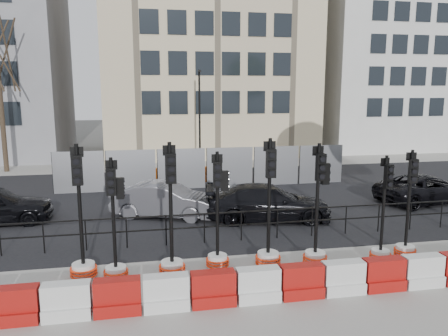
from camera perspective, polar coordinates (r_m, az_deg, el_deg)
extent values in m
plane|color=#51514C|center=(13.19, 3.46, -11.26)|extent=(120.00, 120.00, 0.00)
cube|color=gray|center=(10.56, 7.61, -17.02)|extent=(40.00, 6.00, 0.02)
cube|color=black|center=(19.73, -1.51, -3.87)|extent=(40.00, 14.00, 0.03)
cube|color=gray|center=(28.47, -4.41, 0.49)|extent=(40.00, 4.00, 0.02)
cube|color=#C0AC8C|center=(34.51, -2.32, 17.20)|extent=(15.00, 10.00, 18.00)
cube|color=silver|center=(39.50, 20.50, 14.24)|extent=(12.00, 9.00, 16.00)
cylinder|color=black|center=(14.40, -27.22, -8.42)|extent=(0.04, 0.04, 1.00)
cylinder|color=black|center=(14.10, -22.50, -8.44)|extent=(0.04, 0.04, 1.00)
cylinder|color=black|center=(13.90, -17.60, -8.40)|extent=(0.04, 0.04, 1.00)
cylinder|color=black|center=(13.80, -12.60, -8.30)|extent=(0.04, 0.04, 1.00)
cylinder|color=black|center=(13.80, -7.57, -8.13)|extent=(0.04, 0.04, 1.00)
cylinder|color=black|center=(13.91, -2.58, -7.90)|extent=(0.04, 0.04, 1.00)
cylinder|color=black|center=(14.12, 2.29, -7.62)|extent=(0.04, 0.04, 1.00)
cylinder|color=black|center=(14.43, 6.97, -7.30)|extent=(0.04, 0.04, 1.00)
cylinder|color=black|center=(14.82, 11.43, -6.95)|extent=(0.04, 0.04, 1.00)
cylinder|color=black|center=(15.30, 15.63, -6.58)|extent=(0.04, 0.04, 1.00)
cylinder|color=black|center=(15.86, 19.54, -6.20)|extent=(0.04, 0.04, 1.00)
cylinder|color=black|center=(16.49, 23.17, -5.83)|extent=(0.04, 0.04, 1.00)
cylinder|color=black|center=(17.17, 26.52, -5.46)|extent=(0.04, 0.04, 1.00)
cube|color=black|center=(13.98, 2.30, -5.75)|extent=(18.00, 0.04, 0.04)
cube|color=black|center=(14.10, 2.29, -7.43)|extent=(18.00, 0.04, 0.04)
cube|color=gray|center=(21.44, -18.44, -0.56)|extent=(2.30, 0.05, 2.00)
cylinder|color=black|center=(21.63, -21.46, -0.66)|extent=(0.05, 0.05, 2.00)
cube|color=gray|center=(21.25, -12.02, -0.35)|extent=(2.30, 0.05, 2.00)
cylinder|color=black|center=(21.31, -15.12, -0.46)|extent=(0.05, 0.05, 2.00)
cube|color=gray|center=(21.32, -5.57, -0.14)|extent=(2.30, 0.05, 2.00)
cylinder|color=black|center=(21.25, -8.65, -0.24)|extent=(0.05, 0.05, 2.00)
cube|color=gray|center=(21.66, 0.77, 0.07)|extent=(2.30, 0.05, 2.00)
cylinder|color=black|center=(21.46, -2.24, -0.03)|extent=(0.05, 0.05, 2.00)
cube|color=gray|center=(22.25, 6.84, 0.27)|extent=(2.30, 0.05, 2.00)
cylinder|color=black|center=(21.94, 3.97, 0.18)|extent=(0.05, 0.05, 2.00)
cube|color=gray|center=(23.08, 12.53, 0.46)|extent=(2.30, 0.05, 2.00)
cylinder|color=black|center=(22.66, 9.85, 0.37)|extent=(0.05, 0.05, 2.00)
cube|color=orange|center=(22.84, -12.90, -1.18)|extent=(1.00, 0.40, 0.80)
cube|color=orange|center=(22.85, -7.88, -1.02)|extent=(1.00, 0.40, 0.80)
cube|color=orange|center=(23.03, -2.90, -0.85)|extent=(1.00, 0.40, 0.80)
cube|color=orange|center=(23.37, 1.96, -0.67)|extent=(1.00, 0.40, 0.80)
cube|color=orange|center=(23.88, 6.65, -0.50)|extent=(1.00, 0.40, 0.80)
cylinder|color=black|center=(27.18, -3.20, 6.39)|extent=(0.12, 0.12, 6.00)
cube|color=black|center=(26.89, -3.20, 12.53)|extent=(0.12, 0.50, 0.12)
cylinder|color=#473828|center=(28.57, -26.99, 5.78)|extent=(0.28, 0.28, 6.30)
cube|color=#AA0D12|center=(10.59, -25.62, -17.08)|extent=(1.00, 0.50, 0.30)
cube|color=#AA0D12|center=(10.42, -25.79, -15.11)|extent=(1.00, 0.35, 0.50)
cube|color=white|center=(10.36, -19.74, -17.25)|extent=(1.00, 0.50, 0.30)
cube|color=white|center=(10.19, -19.88, -15.25)|extent=(1.00, 0.35, 0.50)
cube|color=#AA0D12|center=(10.25, -13.66, -17.26)|extent=(1.00, 0.50, 0.30)
cube|color=#AA0D12|center=(10.07, -13.76, -15.23)|extent=(1.00, 0.35, 0.50)
cube|color=white|center=(10.23, -7.52, -17.07)|extent=(1.00, 0.50, 0.30)
cube|color=white|center=(10.06, -7.57, -15.05)|extent=(1.00, 0.35, 0.50)
cube|color=#AA0D12|center=(10.33, -1.44, -16.71)|extent=(1.00, 0.50, 0.30)
cube|color=#AA0D12|center=(10.16, -1.45, -14.70)|extent=(1.00, 0.35, 0.50)
cube|color=white|center=(10.53, 4.45, -16.18)|extent=(1.00, 0.50, 0.30)
cube|color=white|center=(10.36, 4.48, -14.20)|extent=(1.00, 0.35, 0.50)
cube|color=#AA0D12|center=(10.83, 10.02, -15.54)|extent=(1.00, 0.50, 0.30)
cube|color=#AA0D12|center=(10.66, 10.09, -13.60)|extent=(1.00, 0.35, 0.50)
cube|color=white|center=(11.22, 15.22, -14.80)|extent=(1.00, 0.50, 0.30)
cube|color=white|center=(11.06, 15.32, -12.92)|extent=(1.00, 0.35, 0.50)
cube|color=#AA0D12|center=(11.69, 20.00, -14.02)|extent=(1.00, 0.50, 0.30)
cube|color=#AA0D12|center=(11.54, 20.12, -12.20)|extent=(1.00, 0.35, 0.50)
cube|color=white|center=(12.23, 24.35, -13.21)|extent=(1.00, 0.50, 0.30)
cube|color=white|center=(12.09, 24.50, -11.47)|extent=(1.00, 0.35, 0.50)
cylinder|color=white|center=(12.11, -17.85, -12.69)|extent=(0.58, 0.58, 0.43)
torus|color=#FF360D|center=(12.14, -17.83, -13.06)|extent=(0.69, 0.69, 0.05)
torus|color=#FF360D|center=(12.11, -17.85, -12.69)|extent=(0.69, 0.69, 0.05)
torus|color=#FF360D|center=(12.08, -17.87, -12.32)|extent=(0.69, 0.69, 0.05)
cylinder|color=black|center=(11.56, -18.31, -4.86)|extent=(0.10, 0.10, 3.20)
cube|color=black|center=(11.23, -18.64, -0.29)|extent=(0.26, 0.16, 0.75)
cylinder|color=black|center=(11.19, -18.61, -1.55)|extent=(0.16, 0.06, 0.16)
cylinder|color=black|center=(11.15, -18.68, -0.37)|extent=(0.16, 0.06, 0.16)
cylinder|color=black|center=(11.11, -18.75, 0.82)|extent=(0.16, 0.06, 0.16)
cube|color=black|center=(11.36, -18.68, 2.00)|extent=(0.32, 0.05, 0.26)
cylinder|color=white|center=(11.78, -13.92, -13.25)|extent=(0.52, 0.52, 0.39)
torus|color=#FF360D|center=(11.81, -13.90, -13.60)|extent=(0.63, 0.63, 0.05)
torus|color=#FF360D|center=(11.78, -13.92, -13.25)|extent=(0.63, 0.63, 0.05)
torus|color=#FF360D|center=(11.75, -13.93, -12.90)|extent=(0.63, 0.63, 0.05)
cylinder|color=black|center=(11.26, -14.26, -5.98)|extent=(0.09, 0.09, 2.91)
cube|color=black|center=(10.94, -14.52, -1.76)|extent=(0.24, 0.15, 0.68)
cylinder|color=black|center=(10.91, -14.52, -2.94)|extent=(0.15, 0.05, 0.15)
cylinder|color=black|center=(10.86, -14.57, -1.84)|extent=(0.15, 0.05, 0.15)
cylinder|color=black|center=(10.82, -14.62, -0.74)|extent=(0.15, 0.05, 0.15)
cube|color=black|center=(11.04, -14.52, 0.40)|extent=(0.29, 0.04, 0.23)
cube|color=black|center=(11.07, -13.41, -2.59)|extent=(0.20, 0.13, 0.53)
cylinder|color=white|center=(11.75, -6.79, -12.95)|extent=(0.58, 0.58, 0.43)
torus|color=#FF360D|center=(11.79, -6.78, -13.34)|extent=(0.70, 0.70, 0.05)
torus|color=#FF360D|center=(11.75, -6.79, -12.95)|extent=(0.70, 0.70, 0.05)
torus|color=#FF360D|center=(11.72, -6.80, -12.57)|extent=(0.70, 0.70, 0.05)
cylinder|color=black|center=(11.19, -6.97, -4.83)|extent=(0.10, 0.10, 3.23)
cube|color=black|center=(10.85, -6.97, -0.06)|extent=(0.27, 0.17, 0.75)
cylinder|color=black|center=(10.81, -6.87, -1.38)|extent=(0.17, 0.07, 0.16)
cylinder|color=black|center=(10.77, -6.90, -0.14)|extent=(0.17, 0.07, 0.16)
cylinder|color=black|center=(10.73, -6.93, 1.10)|extent=(0.17, 0.07, 0.16)
cube|color=black|center=(10.97, -7.19, 2.32)|extent=(0.32, 0.06, 0.26)
cylinder|color=white|center=(12.17, -0.86, -12.13)|extent=(0.53, 0.53, 0.39)
torus|color=#FF360D|center=(12.20, -0.86, -12.47)|extent=(0.64, 0.64, 0.05)
torus|color=#FF360D|center=(12.17, -0.86, -12.13)|extent=(0.64, 0.64, 0.05)
torus|color=#FF360D|center=(12.14, -0.86, -11.79)|extent=(0.64, 0.64, 0.05)
cylinder|color=black|center=(11.67, -0.88, -5.00)|extent=(0.09, 0.09, 2.94)
cube|color=black|center=(11.35, -0.85, -0.86)|extent=(0.25, 0.16, 0.69)
cylinder|color=black|center=(11.32, -0.82, -2.00)|extent=(0.15, 0.06, 0.15)
cylinder|color=black|center=(11.27, -0.82, -0.93)|extent=(0.15, 0.06, 0.15)
cylinder|color=black|center=(11.23, -0.83, 0.14)|extent=(0.15, 0.06, 0.15)
cube|color=black|center=(11.45, -0.92, 1.24)|extent=(0.30, 0.06, 0.24)
cube|color=black|center=(11.52, 0.09, -1.69)|extent=(0.21, 0.15, 0.54)
cylinder|color=white|center=(12.31, 5.76, -11.83)|extent=(0.58, 0.58, 0.43)
torus|color=#FF360D|center=(12.34, 5.76, -12.20)|extent=(0.70, 0.70, 0.05)
torus|color=#FF360D|center=(12.31, 5.76, -11.83)|extent=(0.70, 0.70, 0.05)
torus|color=#FF360D|center=(12.28, 5.77, -11.45)|extent=(0.70, 0.70, 0.05)
cylinder|color=black|center=(11.77, 5.92, -3.99)|extent=(0.10, 0.10, 3.25)
cube|color=black|center=(11.44, 6.16, 0.59)|extent=(0.27, 0.16, 0.76)
cylinder|color=black|center=(11.40, 6.24, -0.66)|extent=(0.16, 0.06, 0.16)
cylinder|color=black|center=(11.36, 6.27, 0.52)|extent=(0.16, 0.06, 0.16)
cylinder|color=black|center=(11.32, 6.29, 1.70)|extent=(0.16, 0.06, 0.16)
cube|color=black|center=(11.57, 5.97, 2.87)|extent=(0.33, 0.05, 0.26)
cylinder|color=white|center=(12.58, 11.79, -11.54)|extent=(0.56, 0.56, 0.42)
torus|color=#FF360D|center=(12.61, 11.77, -11.89)|extent=(0.68, 0.68, 0.05)
torus|color=#FF360D|center=(12.58, 11.79, -11.54)|extent=(0.68, 0.68, 0.05)
torus|color=#FF360D|center=(12.55, 11.80, -11.19)|extent=(0.68, 0.68, 0.05)
cylinder|color=black|center=(12.07, 12.07, -4.18)|extent=(0.09, 0.09, 3.12)
cube|color=black|center=(11.76, 12.52, 0.09)|extent=(0.26, 0.16, 0.73)
cylinder|color=black|center=(11.73, 12.66, -1.08)|extent=(0.16, 0.06, 0.16)
cylinder|color=black|center=(11.69, 12.71, 0.02)|extent=(0.16, 0.06, 0.16)
cylinder|color=black|center=(11.65, 12.75, 1.13)|extent=(0.16, 0.06, 0.16)
cube|color=black|center=(11.86, 12.18, 2.22)|extent=(0.31, 0.05, 0.25)
cube|color=black|center=(12.00, 13.09, -0.74)|extent=(0.22, 0.15, 0.57)
cylinder|color=white|center=(13.34, 19.72, -10.77)|extent=(0.50, 0.50, 0.37)
torus|color=#FF360D|center=(13.36, 19.70, -11.06)|extent=(0.60, 0.60, 0.05)
torus|color=#FF360D|center=(13.34, 19.72, -10.77)|extent=(0.60, 0.60, 0.05)
torus|color=#FF360D|center=(13.31, 19.74, -10.47)|extent=(0.60, 0.60, 0.05)
cylinder|color=black|center=(12.89, 20.12, -4.58)|extent=(0.08, 0.08, 2.78)
cube|color=black|center=(12.63, 20.68, -1.03)|extent=(0.24, 0.17, 0.65)
cylinder|color=black|center=(12.62, 20.84, -2.00)|extent=(0.15, 0.07, 0.14)
cylinder|color=black|center=(12.58, 20.90, -1.09)|extent=(0.15, 0.07, 0.14)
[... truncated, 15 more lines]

